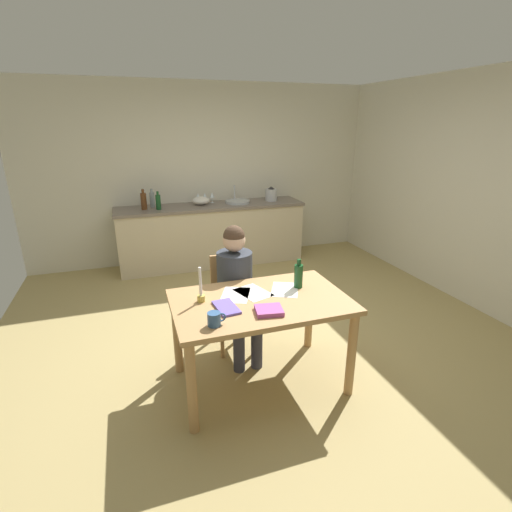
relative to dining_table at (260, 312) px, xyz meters
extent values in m
cube|color=tan|center=(0.26, 0.68, -0.66)|extent=(5.20, 5.20, 0.04)
cube|color=beige|center=(0.26, 3.28, 0.66)|extent=(5.20, 0.12, 2.60)
cube|color=beige|center=(2.86, 0.68, 0.66)|extent=(0.12, 5.20, 2.60)
cube|color=beige|center=(0.26, 2.92, -0.21)|extent=(2.69, 0.60, 0.86)
cube|color=#72665B|center=(0.26, 2.92, 0.24)|extent=(2.73, 0.64, 0.04)
cube|color=tan|center=(0.00, 0.00, 0.09)|extent=(1.35, 0.84, 0.04)
cylinder|color=tan|center=(-0.61, -0.36, -0.29)|extent=(0.07, 0.07, 0.71)
cylinder|color=tan|center=(0.61, -0.36, -0.29)|extent=(0.07, 0.07, 0.71)
cylinder|color=tan|center=(-0.61, 0.36, -0.29)|extent=(0.07, 0.07, 0.71)
cylinder|color=tan|center=(0.61, 0.36, -0.29)|extent=(0.07, 0.07, 0.71)
cube|color=tan|center=(-0.04, 0.60, -0.18)|extent=(0.40, 0.40, 0.04)
cube|color=tan|center=(-0.04, 0.79, 0.03)|extent=(0.36, 0.03, 0.40)
cylinder|color=tan|center=(-0.21, 0.43, -0.42)|extent=(0.04, 0.04, 0.45)
cylinder|color=tan|center=(0.13, 0.43, -0.42)|extent=(0.04, 0.04, 0.45)
cylinder|color=tan|center=(-0.21, 0.77, -0.42)|extent=(0.04, 0.04, 0.45)
cylinder|color=tan|center=(0.13, 0.77, -0.42)|extent=(0.04, 0.04, 0.45)
cylinder|color=#333842|center=(-0.04, 0.58, 0.06)|extent=(0.32, 0.32, 0.50)
sphere|color=#D8AD8C|center=(-0.04, 0.58, 0.42)|extent=(0.20, 0.20, 0.20)
sphere|color=#473323|center=(-0.04, 0.58, 0.46)|extent=(0.19, 0.19, 0.19)
cylinder|color=#383847|center=(-0.12, 0.39, -0.19)|extent=(0.13, 0.38, 0.13)
cylinder|color=#383847|center=(-0.12, 0.20, -0.42)|extent=(0.10, 0.10, 0.45)
cylinder|color=#383847|center=(0.04, 0.39, -0.19)|extent=(0.13, 0.38, 0.13)
cylinder|color=#383847|center=(0.04, 0.20, -0.42)|extent=(0.10, 0.10, 0.45)
cylinder|color=#33598C|center=(-0.42, -0.27, 0.16)|extent=(0.09, 0.09, 0.09)
torus|color=#33598C|center=(-0.37, -0.27, 0.16)|extent=(0.06, 0.01, 0.06)
cylinder|color=gold|center=(-0.44, 0.11, 0.13)|extent=(0.06, 0.06, 0.05)
cylinder|color=white|center=(-0.44, 0.11, 0.27)|extent=(0.02, 0.02, 0.23)
cube|color=#AB4D98|center=(-0.01, -0.22, 0.12)|extent=(0.22, 0.20, 0.03)
cube|color=#6955BE|center=(-0.29, -0.06, 0.12)|extent=(0.17, 0.27, 0.02)
cube|color=white|center=(-0.01, 0.14, 0.11)|extent=(0.29, 0.35, 0.00)
cube|color=white|center=(0.25, 0.11, 0.11)|extent=(0.32, 0.36, 0.00)
cube|color=white|center=(-0.16, 0.14, 0.11)|extent=(0.31, 0.36, 0.00)
cylinder|color=#194C23|center=(0.37, 0.12, 0.21)|extent=(0.07, 0.07, 0.19)
cylinder|color=#194C23|center=(0.37, 0.12, 0.33)|extent=(0.03, 0.03, 0.05)
cylinder|color=#B2B7BC|center=(0.66, 2.92, 0.28)|extent=(0.36, 0.36, 0.04)
cylinder|color=silver|center=(0.66, 3.08, 0.38)|extent=(0.02, 0.02, 0.24)
cylinder|color=#593319|center=(-0.68, 2.90, 0.37)|extent=(0.08, 0.08, 0.23)
cylinder|color=#593319|center=(-0.68, 2.90, 0.51)|extent=(0.04, 0.04, 0.06)
cylinder|color=#8C999E|center=(-0.56, 3.02, 0.36)|extent=(0.07, 0.07, 0.21)
cylinder|color=#8C999E|center=(-0.56, 3.02, 0.49)|extent=(0.03, 0.03, 0.05)
cylinder|color=#194C23|center=(-0.50, 2.83, 0.36)|extent=(0.07, 0.07, 0.20)
cylinder|color=#194C23|center=(-0.50, 2.83, 0.48)|extent=(0.03, 0.03, 0.05)
ellipsoid|color=white|center=(0.12, 2.99, 0.31)|extent=(0.25, 0.25, 0.11)
cylinder|color=#B7BABF|center=(1.20, 2.92, 0.35)|extent=(0.18, 0.18, 0.18)
cone|color=#262628|center=(1.20, 2.92, 0.46)|extent=(0.11, 0.11, 0.04)
cylinder|color=silver|center=(0.31, 3.07, 0.26)|extent=(0.06, 0.06, 0.00)
cylinder|color=silver|center=(0.31, 3.07, 0.30)|extent=(0.01, 0.01, 0.07)
cone|color=silver|center=(0.31, 3.07, 0.37)|extent=(0.07, 0.07, 0.08)
cylinder|color=silver|center=(0.20, 3.07, 0.26)|extent=(0.06, 0.06, 0.00)
cylinder|color=silver|center=(0.20, 3.07, 0.30)|extent=(0.01, 0.01, 0.07)
cone|color=silver|center=(0.20, 3.07, 0.37)|extent=(0.07, 0.07, 0.08)
cylinder|color=silver|center=(0.10, 3.07, 0.26)|extent=(0.06, 0.06, 0.00)
cylinder|color=silver|center=(0.10, 3.07, 0.30)|extent=(0.01, 0.01, 0.07)
cone|color=silver|center=(0.10, 3.07, 0.37)|extent=(0.07, 0.07, 0.08)
camera|label=1|loc=(-0.88, -2.50, 1.39)|focal=26.75mm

